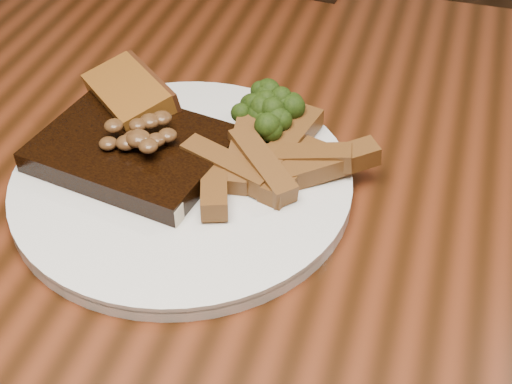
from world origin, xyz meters
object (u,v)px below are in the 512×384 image
Objects in this scene: dining_table at (249,274)px; chair_far at (228,84)px; plate at (183,183)px; steak at (133,151)px; potato_wedges at (277,175)px; garlic_bread at (130,110)px.

chair_far is (-0.21, 0.55, -0.16)m from dining_table.
plate is (-0.06, 0.00, 0.10)m from dining_table.
potato_wedges is (0.14, 0.00, -0.00)m from steak.
potato_wedges reaches higher than plate.
dining_table is 14.17× the size of potato_wedges.
plate is at bearing 109.17° from chair_far.
steak and potato_wedges have the same top height.
garlic_bread reaches higher than plate.
garlic_bread is (-0.15, 0.08, 0.12)m from dining_table.
plate is 1.85× the size of steak.
steak is (-0.05, 0.01, 0.02)m from plate.
garlic_bread is (0.06, -0.47, 0.28)m from chair_far.
plate is 3.17× the size of garlic_bread.
chair_far is 0.62m from plate.
dining_table is 5.20× the size of plate.
chair_far is 7.99× the size of potato_wedges.
plate reaches higher than dining_table.
chair_far is 0.61m from steak.
dining_table is 0.61m from chair_far.
chair_far is at bearing 137.36° from garlic_bread.
dining_table is at bearing 12.56° from garlic_bread.
chair_far is 5.44× the size of steak.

